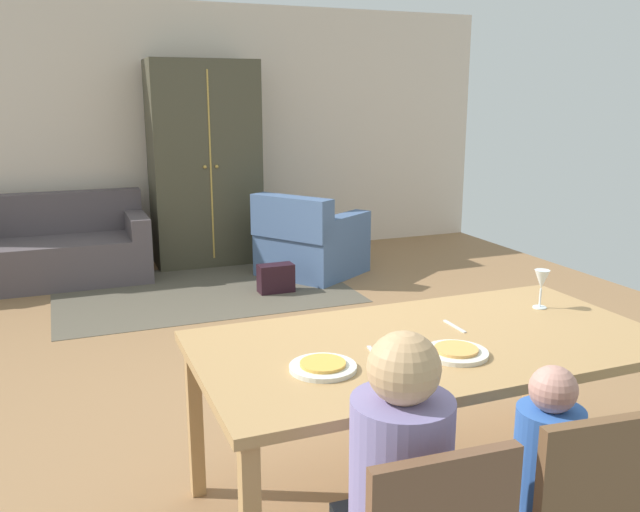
# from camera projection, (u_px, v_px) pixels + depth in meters

# --- Properties ---
(ground_plane) EXTENTS (7.06, 6.40, 0.02)m
(ground_plane) POSITION_uv_depth(u_px,v_px,m) (285.00, 358.00, 4.57)
(ground_plane) COLOR #916A45
(back_wall) EXTENTS (7.06, 0.10, 2.70)m
(back_wall) POSITION_uv_depth(u_px,v_px,m) (186.00, 133.00, 7.19)
(back_wall) COLOR beige
(back_wall) RESTS_ON ground_plane
(dining_table) EXTENTS (1.94, 1.00, 0.76)m
(dining_table) POSITION_uv_depth(u_px,v_px,m) (431.00, 354.00, 2.77)
(dining_table) COLOR #AE8450
(dining_table) RESTS_ON ground_plane
(plate_near_man) EXTENTS (0.25, 0.25, 0.02)m
(plate_near_man) POSITION_uv_depth(u_px,v_px,m) (323.00, 367.00, 2.45)
(plate_near_man) COLOR silver
(plate_near_man) RESTS_ON dining_table
(pizza_near_man) EXTENTS (0.17, 0.17, 0.01)m
(pizza_near_man) POSITION_uv_depth(u_px,v_px,m) (323.00, 364.00, 2.45)
(pizza_near_man) COLOR gold
(pizza_near_man) RESTS_ON plate_near_man
(plate_near_child) EXTENTS (0.25, 0.25, 0.02)m
(plate_near_child) POSITION_uv_depth(u_px,v_px,m) (456.00, 353.00, 2.59)
(plate_near_child) COLOR silver
(plate_near_child) RESTS_ON dining_table
(pizza_near_child) EXTENTS (0.17, 0.17, 0.01)m
(pizza_near_child) POSITION_uv_depth(u_px,v_px,m) (456.00, 349.00, 2.58)
(pizza_near_child) COLOR #E3A250
(pizza_near_child) RESTS_ON plate_near_child
(wine_glass) EXTENTS (0.07, 0.07, 0.19)m
(wine_glass) POSITION_uv_depth(u_px,v_px,m) (542.00, 281.00, 3.14)
(wine_glass) COLOR silver
(wine_glass) RESTS_ON dining_table
(fork) EXTENTS (0.04, 0.15, 0.01)m
(fork) POSITION_uv_depth(u_px,v_px,m) (374.00, 353.00, 2.60)
(fork) COLOR silver
(fork) RESTS_ON dining_table
(knife) EXTENTS (0.02, 0.17, 0.01)m
(knife) POSITION_uv_depth(u_px,v_px,m) (454.00, 326.00, 2.90)
(knife) COLOR silver
(knife) RESTS_ON dining_table
(person_child) EXTENTS (0.22, 0.30, 0.92)m
(person_child) POSITION_uv_depth(u_px,v_px,m) (537.00, 502.00, 2.21)
(person_child) COLOR #273B54
(person_child) RESTS_ON ground_plane
(area_rug) EXTENTS (2.60, 1.80, 0.01)m
(area_rug) POSITION_uv_depth(u_px,v_px,m) (202.00, 290.00, 6.12)
(area_rug) COLOR brown
(area_rug) RESTS_ON ground_plane
(couch) EXTENTS (1.73, 0.86, 0.82)m
(couch) POSITION_uv_depth(u_px,v_px,m) (54.00, 250.00, 6.38)
(couch) COLOR #50474C
(couch) RESTS_ON ground_plane
(armchair) EXTENTS (1.19, 1.18, 0.82)m
(armchair) POSITION_uv_depth(u_px,v_px,m) (309.00, 243.00, 6.60)
(armchair) COLOR #48628E
(armchair) RESTS_ON ground_plane
(armoire) EXTENTS (1.10, 0.59, 2.10)m
(armoire) POSITION_uv_depth(u_px,v_px,m) (205.00, 164.00, 6.94)
(armoire) COLOR #43402E
(armoire) RESTS_ON ground_plane
(handbag) EXTENTS (0.32, 0.16, 0.26)m
(handbag) POSITION_uv_depth(u_px,v_px,m) (276.00, 278.00, 6.04)
(handbag) COLOR black
(handbag) RESTS_ON ground_plane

